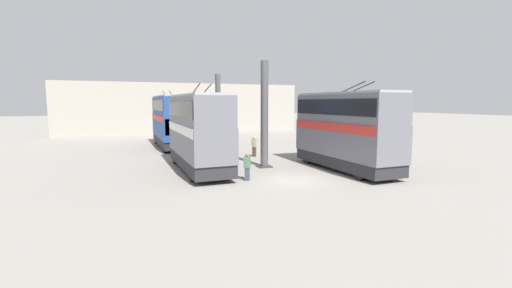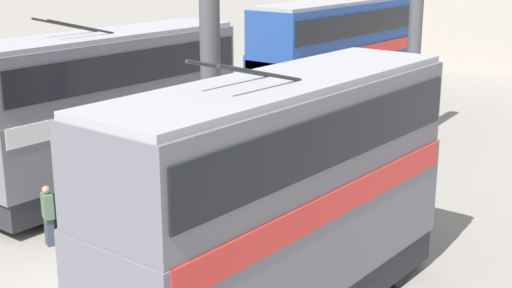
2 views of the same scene
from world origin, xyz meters
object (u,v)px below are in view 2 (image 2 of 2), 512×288
at_px(bus_right_mid, 337,51).
at_px(person_aisle_midway, 336,164).
at_px(bus_right_near, 110,103).
at_px(person_by_right_row, 48,214).
at_px(bus_left_near, 283,191).
at_px(oil_drum, 136,198).

relative_size(bus_right_mid, person_aisle_midway, 5.91).
bearing_deg(bus_right_near, person_by_right_row, -153.15).
bearing_deg(person_aisle_midway, bus_right_near, 1.63).
relative_size(bus_left_near, bus_right_near, 0.98).
xyz_separation_m(person_aisle_midway, oil_drum, (-5.21, 3.71, -0.49)).
bearing_deg(bus_right_mid, bus_left_near, -151.02).
xyz_separation_m(bus_right_mid, oil_drum, (-14.23, -2.02, -2.55)).
xyz_separation_m(person_aisle_midway, person_by_right_row, (-8.26, 3.72, -0.07)).
distance_m(bus_left_near, person_aisle_midway, 8.73).
xyz_separation_m(bus_left_near, oil_drum, (2.51, 7.25, -2.53)).
bearing_deg(person_by_right_row, bus_right_near, 48.97).
distance_m(bus_right_near, bus_right_mid, 13.32).
distance_m(bus_left_near, oil_drum, 8.08).
xyz_separation_m(bus_left_near, bus_right_mid, (16.74, 9.27, 0.02)).
xyz_separation_m(person_by_right_row, oil_drum, (3.05, -0.01, -0.42)).
distance_m(person_aisle_midway, person_by_right_row, 9.06).
bearing_deg(bus_right_near, bus_right_mid, 0.00).
bearing_deg(person_by_right_row, bus_left_near, -63.61).
distance_m(bus_right_mid, person_aisle_midway, 10.88).
distance_m(bus_right_near, person_by_right_row, 4.88).
relative_size(person_by_right_row, oil_drum, 1.82).
bearing_deg(bus_right_mid, person_by_right_row, -173.38).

